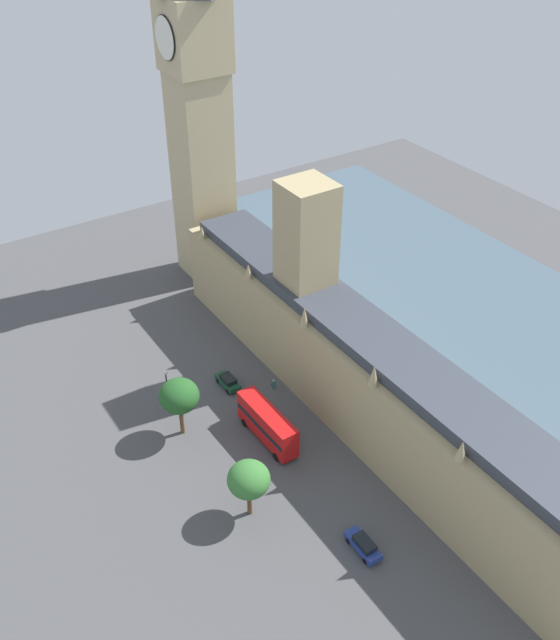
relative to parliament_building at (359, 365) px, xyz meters
name	(u,v)px	position (x,y,z in m)	size (l,w,h in m)	color
ground_plane	(350,419)	(1.99, 1.30, -7.43)	(146.62, 146.62, 0.00)	#4C4C4F
river_thames	(524,336)	(-31.64, 1.30, -7.31)	(38.93, 131.96, 0.25)	#475B6B
parliament_building	(359,365)	(0.00, 0.00, 0.00)	(10.86, 76.62, 28.08)	tan
clock_tower	(197,95)	(-0.71, -42.94, 23.41)	(9.01, 9.01, 59.56)	tan
car_dark_green_midblock	(228,381)	(12.19, -13.41, -6.55)	(1.94, 4.35, 1.74)	#19472D
double_decker_bus_near_tower	(267,424)	(13.08, -1.63, -4.80)	(2.84, 10.55, 4.75)	red
car_blue_by_river_gate	(363,545)	(13.47, 18.43, -6.55)	(1.93, 4.82, 1.74)	navy
pedestrian_trailing	(274,384)	(7.11, -9.50, -6.73)	(0.66, 0.62, 1.57)	#336B60
plane_tree_far_end	(179,396)	(21.65, -8.62, -1.26)	(5.11, 5.11, 8.40)	brown
plane_tree_corner	(249,480)	(21.13, 7.35, -1.93)	(4.84, 4.84, 7.61)	brown
street_lamp_kerbside	(167,382)	(20.97, -14.02, -3.09)	(0.56, 0.56, 6.20)	black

